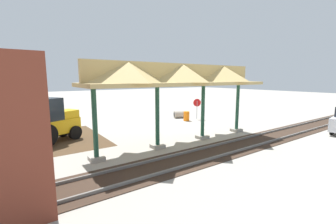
% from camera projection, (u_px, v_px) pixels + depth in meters
% --- Properties ---
extents(ground_plane, '(120.00, 120.00, 0.00)m').
position_uv_depth(ground_plane, '(175.00, 125.00, 19.66)').
color(ground_plane, '#9E998E').
extents(dirt_work_zone, '(9.56, 7.00, 0.01)m').
position_uv_depth(dirt_work_zone, '(21.00, 145.00, 13.65)').
color(dirt_work_zone, '#4C3823').
rests_on(dirt_work_zone, ground).
extents(platform_canopy, '(11.91, 3.20, 4.90)m').
position_uv_depth(platform_canopy, '(182.00, 76.00, 13.53)').
color(platform_canopy, '#9E998E').
rests_on(platform_canopy, ground).
extents(rail_tracks, '(60.00, 2.58, 0.15)m').
position_uv_depth(rail_tracks, '(245.00, 144.00, 13.83)').
color(rail_tracks, slate).
rests_on(rail_tracks, ground).
extents(stop_sign, '(0.68, 0.39, 2.02)m').
position_uv_depth(stop_sign, '(197.00, 105.00, 22.12)').
color(stop_sign, gray).
rests_on(stop_sign, ground).
extents(backhoe, '(5.28, 3.36, 2.82)m').
position_uv_depth(backhoe, '(51.00, 123.00, 14.06)').
color(backhoe, '#EAB214').
rests_on(backhoe, ground).
extents(concrete_pipe, '(1.18, 1.06, 0.72)m').
position_uv_depth(concrete_pipe, '(179.00, 114.00, 22.93)').
color(concrete_pipe, '#9E9384').
rests_on(concrete_pipe, ground).
extents(traffic_barrel, '(0.56, 0.56, 0.90)m').
position_uv_depth(traffic_barrel, '(186.00, 116.00, 21.38)').
color(traffic_barrel, orange).
rests_on(traffic_barrel, ground).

